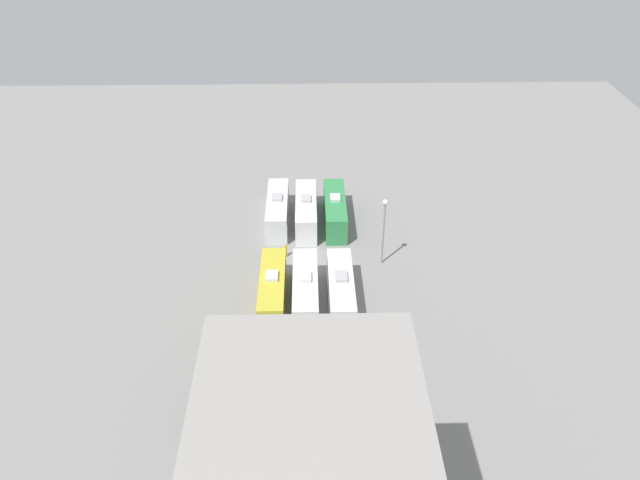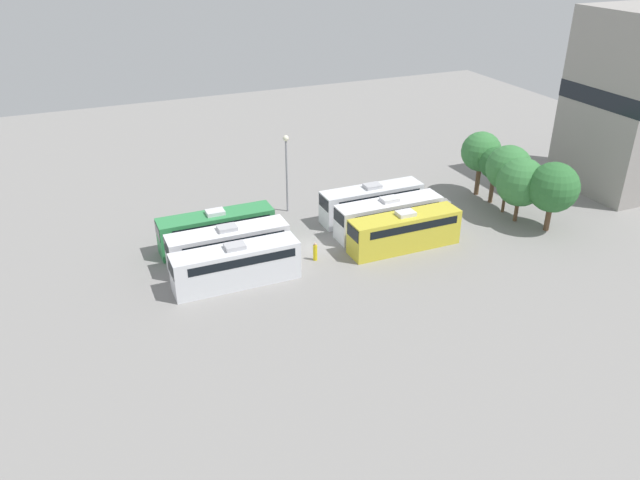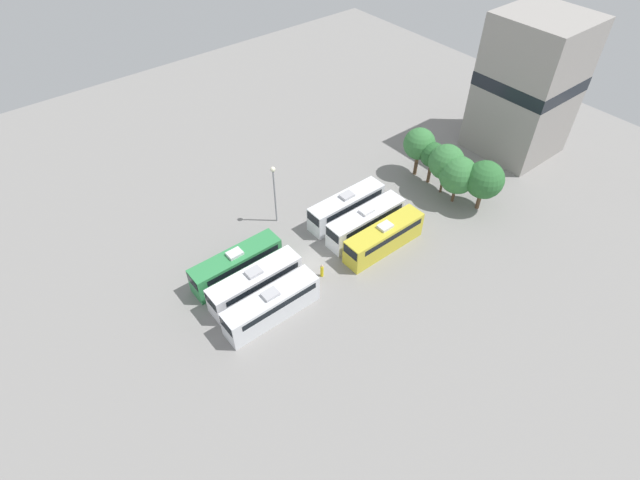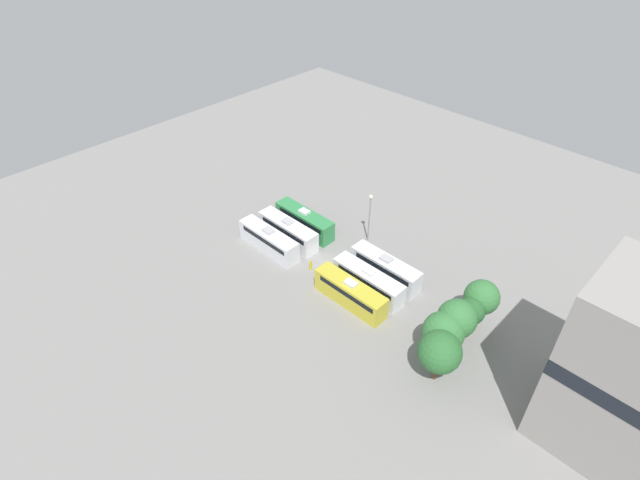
# 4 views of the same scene
# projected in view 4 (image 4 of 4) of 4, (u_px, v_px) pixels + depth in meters

# --- Properties ---
(ground_plane) EXTENTS (114.36, 114.36, 0.00)m
(ground_plane) POSITION_uv_depth(u_px,v_px,m) (326.00, 264.00, 70.20)
(ground_plane) COLOR gray
(bus_0) EXTENTS (2.52, 10.32, 3.60)m
(bus_0) POSITION_uv_depth(u_px,v_px,m) (305.00, 220.00, 75.33)
(bus_0) COLOR #338C4C
(bus_0) RESTS_ON ground_plane
(bus_1) EXTENTS (2.52, 10.32, 3.60)m
(bus_1) POSITION_uv_depth(u_px,v_px,m) (288.00, 231.00, 73.30)
(bus_1) COLOR white
(bus_1) RESTS_ON ground_plane
(bus_2) EXTENTS (2.52, 10.32, 3.60)m
(bus_2) POSITION_uv_depth(u_px,v_px,m) (269.00, 240.00, 71.56)
(bus_2) COLOR silver
(bus_2) RESTS_ON ground_plane
(bus_3) EXTENTS (2.52, 10.32, 3.60)m
(bus_3) POSITION_uv_depth(u_px,v_px,m) (386.00, 268.00, 66.71)
(bus_3) COLOR silver
(bus_3) RESTS_ON ground_plane
(bus_4) EXTENTS (2.52, 10.32, 3.60)m
(bus_4) POSITION_uv_depth(u_px,v_px,m) (368.00, 281.00, 64.75)
(bus_4) COLOR white
(bus_4) RESTS_ON ground_plane
(bus_5) EXTENTS (2.52, 10.32, 3.60)m
(bus_5) POSITION_uv_depth(u_px,v_px,m) (351.00, 293.00, 63.01)
(bus_5) COLOR gold
(bus_5) RESTS_ON ground_plane
(worker_person) EXTENTS (0.36, 0.36, 1.68)m
(worker_person) POSITION_uv_depth(u_px,v_px,m) (311.00, 265.00, 68.77)
(worker_person) COLOR gold
(worker_person) RESTS_ON ground_plane
(light_pole) EXTENTS (0.60, 0.60, 7.99)m
(light_pole) POSITION_uv_depth(u_px,v_px,m) (370.00, 210.00, 71.11)
(light_pole) COLOR gray
(light_pole) RESTS_ON ground_plane
(tree_0) EXTENTS (4.18, 4.18, 6.92)m
(tree_0) POSITION_uv_depth(u_px,v_px,m) (482.00, 297.00, 58.10)
(tree_0) COLOR brown
(tree_0) RESTS_ON ground_plane
(tree_1) EXTENTS (3.29, 3.29, 5.97)m
(tree_1) POSITION_uv_depth(u_px,v_px,m) (471.00, 311.00, 57.05)
(tree_1) COLOR brown
(tree_1) RESTS_ON ground_plane
(tree_2) EXTENTS (4.51, 4.51, 6.97)m
(tree_2) POSITION_uv_depth(u_px,v_px,m) (457.00, 319.00, 55.57)
(tree_2) COLOR brown
(tree_2) RESTS_ON ground_plane
(tree_3) EXTENTS (4.72, 4.72, 6.46)m
(tree_3) POSITION_uv_depth(u_px,v_px,m) (443.00, 332.00, 54.82)
(tree_3) COLOR brown
(tree_3) RESTS_ON ground_plane
(tree_4) EXTENTS (4.70, 4.70, 6.76)m
(tree_4) POSITION_uv_depth(u_px,v_px,m) (440.00, 352.00, 52.28)
(tree_4) COLOR brown
(tree_4) RESTS_ON ground_plane
(depot_building) EXTENTS (10.80, 10.69, 18.81)m
(depot_building) POSITION_uv_depth(u_px,v_px,m) (628.00, 371.00, 44.18)
(depot_building) COLOR gray
(depot_building) RESTS_ON ground_plane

